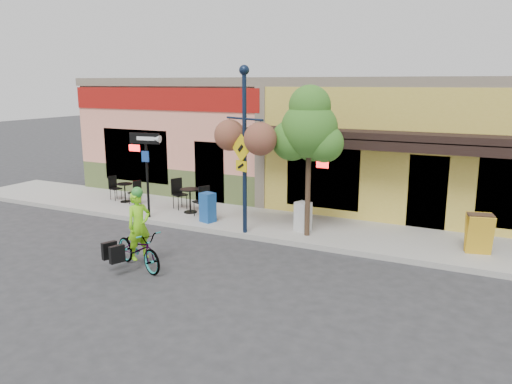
% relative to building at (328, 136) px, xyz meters
% --- Properties ---
extents(ground, '(90.00, 90.00, 0.00)m').
position_rel_building_xyz_m(ground, '(0.00, -7.50, -2.25)').
color(ground, '#2D2D30').
rests_on(ground, ground).
extents(sidewalk, '(24.00, 3.00, 0.15)m').
position_rel_building_xyz_m(sidewalk, '(0.00, -5.50, -2.17)').
color(sidewalk, '#9E9B93').
rests_on(sidewalk, ground).
extents(curb, '(24.00, 0.12, 0.15)m').
position_rel_building_xyz_m(curb, '(0.00, -6.95, -2.17)').
color(curb, '#A8A59E').
rests_on(curb, ground).
extents(building, '(18.20, 8.20, 4.50)m').
position_rel_building_xyz_m(building, '(0.00, 0.00, 0.00)').
color(building, '#F59479').
rests_on(building, ground).
extents(bicycle, '(1.93, 1.22, 0.96)m').
position_rel_building_xyz_m(bicycle, '(-1.28, -10.11, -1.77)').
color(bicycle, maroon).
rests_on(bicycle, ground).
extents(cyclist_rider, '(0.57, 0.69, 1.62)m').
position_rel_building_xyz_m(cyclist_rider, '(-1.23, -10.11, -1.44)').
color(cyclist_rider, '#83E418').
rests_on(cyclist_rider, ground).
extents(lamp_post, '(1.60, 1.10, 4.66)m').
position_rel_building_xyz_m(lamp_post, '(-0.13, -6.85, 0.23)').
color(lamp_post, '#111F37').
rests_on(lamp_post, sidewalk).
extents(one_way_sign, '(1.05, 0.37, 2.68)m').
position_rel_building_xyz_m(one_way_sign, '(-3.62, -6.75, -0.76)').
color(one_way_sign, black).
rests_on(one_way_sign, sidewalk).
extents(cafe_set_left, '(1.59, 1.03, 0.88)m').
position_rel_building_xyz_m(cafe_set_left, '(-5.68, -5.49, -1.66)').
color(cafe_set_left, black).
rests_on(cafe_set_left, sidewalk).
extents(cafe_set_right, '(1.93, 1.50, 1.04)m').
position_rel_building_xyz_m(cafe_set_right, '(-2.77, -5.69, -1.58)').
color(cafe_set_right, black).
rests_on(cafe_set_right, sidewalk).
extents(newspaper_box_blue, '(0.49, 0.46, 0.90)m').
position_rel_building_xyz_m(newspaper_box_blue, '(-1.67, -6.38, -1.65)').
color(newspaper_box_blue, '#194E9B').
rests_on(newspaper_box_blue, sidewalk).
extents(newspaper_box_grey, '(0.49, 0.47, 0.85)m').
position_rel_building_xyz_m(newspaper_box_grey, '(1.29, -5.98, -1.68)').
color(newspaper_box_grey, silver).
rests_on(newspaper_box_grey, sidewalk).
extents(street_tree, '(2.14, 2.14, 4.19)m').
position_rel_building_xyz_m(street_tree, '(1.55, -6.32, -0.01)').
color(street_tree, '#3D7A26').
rests_on(street_tree, sidewalk).
extents(sandwich_board, '(0.69, 0.57, 1.01)m').
position_rel_building_xyz_m(sandwich_board, '(5.95, -6.00, -1.59)').
color(sandwich_board, gold).
rests_on(sandwich_board, sidewalk).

